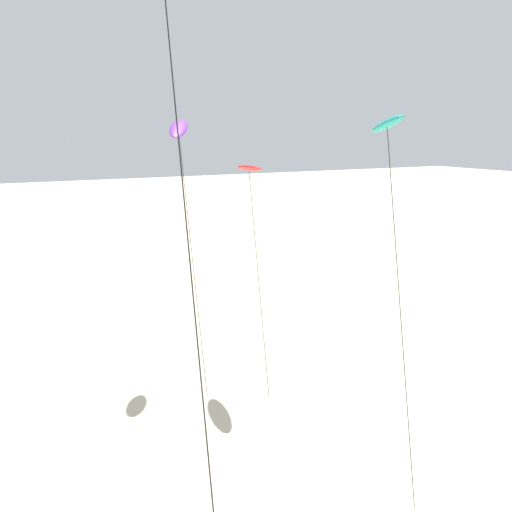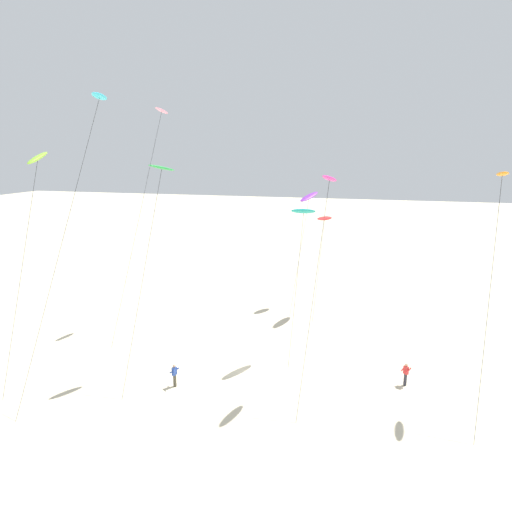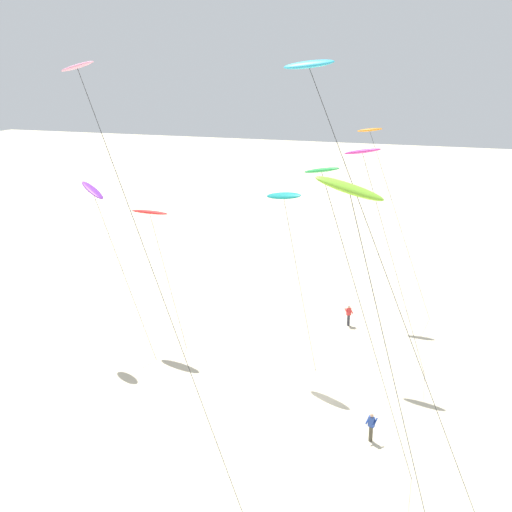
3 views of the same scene
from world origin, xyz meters
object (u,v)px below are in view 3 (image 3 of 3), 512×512
Objects in this scene: kite_purple at (93,191)px; kite_flyer_middle at (371,426)px; kite_pink at (83,82)px; kite_flyer_nearest at (349,315)px; kite_red at (150,213)px; kite_teal at (284,197)px; kite_magenta at (363,154)px; kite_lime at (351,193)px; kite_orange at (371,133)px; kite_cyan at (314,77)px; kite_green at (324,177)px.

kite_purple is 23.91m from kite_flyer_middle.
kite_pink is 29.65m from kite_flyer_nearest.
kite_red is 0.50× the size of kite_pink.
kite_teal is 5.75m from kite_magenta.
kite_flyer_middle is at bearing 0.56° from kite_lime.
kite_magenta is at bearing -63.20° from kite_teal.
kite_flyer_middle is at bearing -115.14° from kite_red.
kite_flyer_nearest is at bearing -20.95° from kite_teal.
kite_teal is at bearing 165.00° from kite_orange.
kite_purple is 21.88m from kite_orange.
kite_cyan is at bearing -123.27° from kite_purple.
kite_flyer_nearest is at bearing 15.57° from kite_flyer_middle.
kite_cyan is 1.66× the size of kite_purple.
kite_orange is (12.50, -3.35, 2.88)m from kite_teal.
kite_green reaches higher than kite_flyer_nearest.
kite_cyan is 1.00× the size of kite_pink.
kite_orange is 14.37m from kite_flyer_nearest.
kite_teal is 15.14m from kite_flyer_middle.
kite_teal is 13.74m from kite_flyer_nearest.
kite_lime is at bearing -169.92° from kite_flyer_nearest.
kite_lime is 1.06× the size of kite_green.
kite_magenta is 1.47× the size of kite_red.
kite_green is 1.04× the size of kite_magenta.
kite_pink is at bearing 160.56° from kite_teal.
kite_red is 17.99m from kite_pink.
kite_purple is at bearing 66.51° from kite_green.
kite_orange reaches higher than kite_purple.
kite_orange is 24.67m from kite_flyer_middle.
kite_lime is at bearing -103.56° from kite_pink.
kite_orange is (10.19, 1.22, 0.26)m from kite_magenta.
kite_flyer_nearest is at bearing 5.52° from kite_green.
kite_teal is 10.17m from kite_red.
kite_cyan reaches higher than kite_purple.
kite_pink is 12.00× the size of kite_flyer_middle.
kite_red is at bearing -57.14° from kite_purple.
kite_red is (2.05, -3.18, -1.72)m from kite_purple.
kite_orange reaches higher than kite_teal.
kite_lime is 26.15m from kite_purple.
kite_lime reaches higher than kite_flyer_middle.
kite_pink is 22.88m from kite_flyer_middle.
kite_magenta is 14.61m from kite_flyer_nearest.
kite_lime is 25.45m from kite_red.
kite_flyer_nearest is (-4.52, 0.29, -13.64)m from kite_orange.
kite_green reaches higher than kite_red.
kite_flyer_nearest is at bearing 14.90° from kite_magenta.
kite_flyer_middle is at bearing -62.66° from kite_pink.
kite_purple reaches higher than kite_flyer_middle.
kite_teal is 13.26m from kite_orange.
kite_flyer_nearest is at bearing -59.56° from kite_purple.
kite_cyan is at bearing -174.30° from kite_flyer_nearest.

